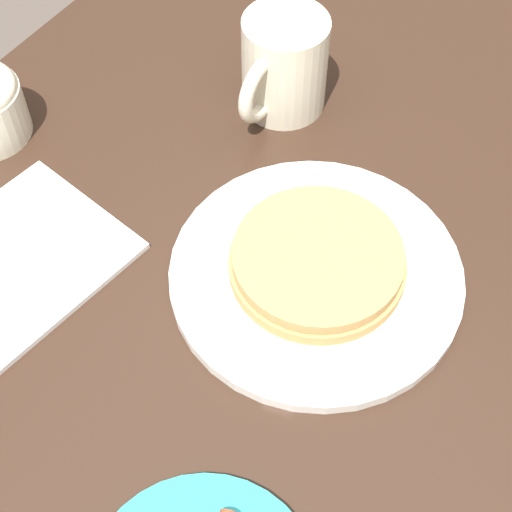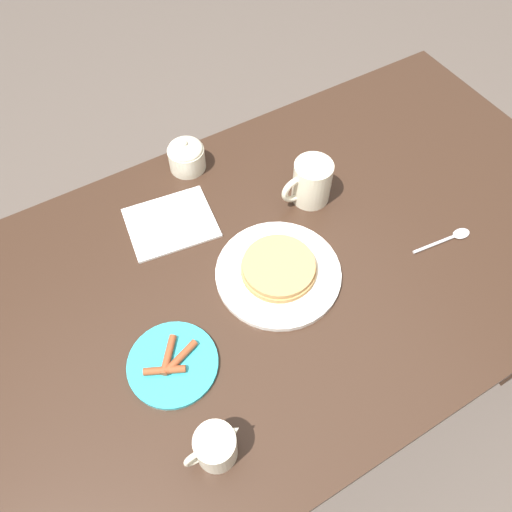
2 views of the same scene
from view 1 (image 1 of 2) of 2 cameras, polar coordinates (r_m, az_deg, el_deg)
name	(u,v)px [view 1 (image 1 of 2)]	position (r m, az deg, el deg)	size (l,w,h in m)	color
ground_plane	(288,504)	(1.39, 2.33, -17.57)	(8.00, 8.00, 0.00)	#51473F
dining_table	(308,310)	(0.81, 3.80, -3.95)	(1.48, 0.83, 0.75)	#332116
pancake_plate	(317,269)	(0.68, 4.42, -0.96)	(0.26, 0.26, 0.04)	white
coffee_mug	(283,65)	(0.80, 1.96, 13.72)	(0.12, 0.09, 0.10)	beige
napkin	(15,264)	(0.73, -17.16, -0.53)	(0.21, 0.18, 0.01)	white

